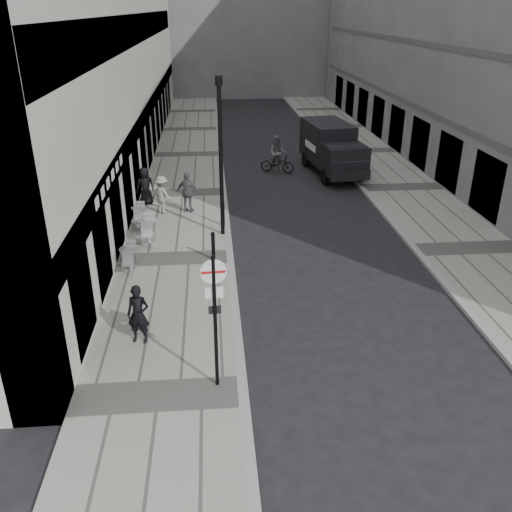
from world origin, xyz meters
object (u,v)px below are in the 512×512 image
Objects in this scene: panel_van at (331,146)px; cyclist at (277,158)px; walking_man at (138,314)px; lamppost at (221,150)px; sign_post at (215,305)px.

panel_van is 2.87× the size of cyclist.
walking_man is at bearing -86.61° from cyclist.
cyclist is (3.27, 9.01, -2.70)m from lamppost.
lamppost reaches higher than walking_man.
walking_man is at bearing -124.96° from panel_van.
sign_post reaches higher than panel_van.
lamppost is (2.44, 7.50, 2.54)m from walking_man.
walking_man is at bearing 131.20° from sign_post.
panel_van is at bearing 15.29° from cyclist.
panel_van reaches higher than walking_man.
cyclist is at bearing 74.95° from sign_post.
panel_van reaches higher than cyclist.
lamppost is at bearing 83.22° from walking_man.
lamppost is at bearing -87.48° from cyclist.
cyclist is (5.72, 16.50, -0.15)m from walking_man.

